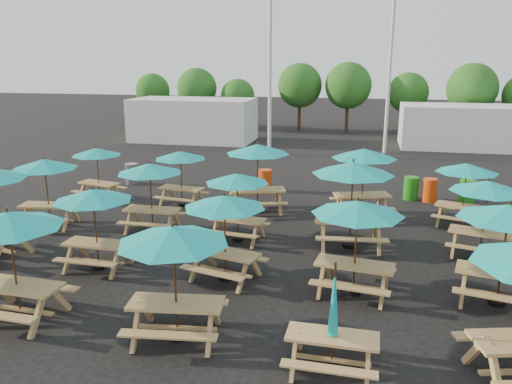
% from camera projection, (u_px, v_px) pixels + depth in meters
% --- Properties ---
extents(ground, '(120.00, 120.00, 0.00)m').
position_uv_depth(ground, '(245.00, 239.00, 15.18)').
color(ground, black).
rests_on(ground, ground).
extents(picnic_unit_2, '(2.37, 2.37, 2.27)m').
position_uv_depth(picnic_unit_2, '(45.00, 168.00, 15.84)').
color(picnic_unit_2, '#A6844A').
rests_on(picnic_unit_2, ground).
extents(picnic_unit_3, '(2.23, 2.23, 2.06)m').
position_uv_depth(picnic_unit_3, '(97.00, 155.00, 19.05)').
color(picnic_unit_3, '#A6844A').
rests_on(picnic_unit_3, ground).
extents(picnic_unit_4, '(2.27, 2.27, 2.39)m').
position_uv_depth(picnic_unit_4, '(9.00, 226.00, 9.97)').
color(picnic_unit_4, '#A6844A').
rests_on(picnic_unit_4, ground).
extents(picnic_unit_5, '(2.01, 2.01, 2.16)m').
position_uv_depth(picnic_unit_5, '(93.00, 199.00, 12.58)').
color(picnic_unit_5, '#A6844A').
rests_on(picnic_unit_5, ground).
extents(picnic_unit_6, '(2.08, 2.08, 2.22)m').
position_uv_depth(picnic_unit_6, '(150.00, 172.00, 15.41)').
color(picnic_unit_6, '#A6844A').
rests_on(picnic_unit_6, ground).
extents(picnic_unit_7, '(2.17, 2.17, 2.08)m').
position_uv_depth(picnic_unit_7, '(180.00, 158.00, 18.25)').
color(picnic_unit_7, '#A6844A').
rests_on(picnic_unit_7, ground).
extents(picnic_unit_8, '(2.39, 2.39, 2.33)m').
position_uv_depth(picnic_unit_8, '(173.00, 241.00, 9.27)').
color(picnic_unit_8, '#A6844A').
rests_on(picnic_unit_8, ground).
extents(picnic_unit_9, '(2.43, 2.43, 2.18)m').
position_uv_depth(picnic_unit_9, '(224.00, 206.00, 11.93)').
color(picnic_unit_9, '#A6844A').
rests_on(picnic_unit_9, ground).
extents(picnic_unit_10, '(2.13, 2.13, 2.10)m').
position_uv_depth(picnic_unit_10, '(237.00, 182.00, 14.62)').
color(picnic_unit_10, '#A6844A').
rests_on(picnic_unit_10, ground).
extents(picnic_unit_11, '(2.86, 2.86, 2.47)m').
position_uv_depth(picnic_unit_11, '(258.00, 153.00, 17.44)').
color(picnic_unit_11, '#A6844A').
rests_on(picnic_unit_11, ground).
extents(picnic_unit_12, '(1.61, 1.41, 2.04)m').
position_uv_depth(picnic_unit_12, '(333.00, 327.00, 8.57)').
color(picnic_unit_12, '#A6844A').
rests_on(picnic_unit_12, ground).
extents(picnic_unit_13, '(2.34, 2.34, 2.28)m').
position_uv_depth(picnic_unit_13, '(357.00, 213.00, 11.14)').
color(picnic_unit_13, '#A6844A').
rests_on(picnic_unit_13, ground).
extents(picnic_unit_14, '(2.60, 2.60, 2.55)m').
position_uv_depth(picnic_unit_14, '(353.00, 173.00, 14.00)').
color(picnic_unit_14, '#A6844A').
rests_on(picnic_unit_14, ground).
extents(picnic_unit_15, '(2.77, 2.77, 2.42)m').
position_uv_depth(picnic_unit_15, '(364.00, 157.00, 16.84)').
color(picnic_unit_15, '#A6844A').
rests_on(picnic_unit_15, ground).
extents(picnic_unit_17, '(2.56, 2.56, 2.34)m').
position_uv_depth(picnic_unit_17, '(508.00, 218.00, 10.63)').
color(picnic_unit_17, '#A6844A').
rests_on(picnic_unit_17, ground).
extents(picnic_unit_18, '(2.45, 2.45, 2.19)m').
position_uv_depth(picnic_unit_18, '(488.00, 191.00, 13.36)').
color(picnic_unit_18, '#A6844A').
rests_on(picnic_unit_18, ground).
extents(picnic_unit_19, '(2.45, 2.45, 2.13)m').
position_uv_depth(picnic_unit_19, '(467.00, 171.00, 15.88)').
color(picnic_unit_19, '#A6844A').
rests_on(picnic_unit_19, ground).
extents(waste_bin_0, '(0.56, 0.56, 0.90)m').
position_uv_depth(waste_bin_0, '(132.00, 174.00, 21.89)').
color(waste_bin_0, gray).
rests_on(waste_bin_0, ground).
extents(waste_bin_1, '(0.56, 0.56, 0.90)m').
position_uv_depth(waste_bin_1, '(265.00, 180.00, 20.69)').
color(waste_bin_1, '#D9400C').
rests_on(waste_bin_1, ground).
extents(waste_bin_2, '(0.56, 0.56, 0.90)m').
position_uv_depth(waste_bin_2, '(411.00, 188.00, 19.41)').
color(waste_bin_2, '#1C7E17').
rests_on(waste_bin_2, ground).
extents(waste_bin_3, '(0.56, 0.56, 0.90)m').
position_uv_depth(waste_bin_3, '(430.00, 190.00, 19.12)').
color(waste_bin_3, '#D9400C').
rests_on(waste_bin_3, ground).
extents(waste_bin_4, '(0.56, 0.56, 0.90)m').
position_uv_depth(waste_bin_4, '(467.00, 191.00, 18.94)').
color(waste_bin_4, '#1C7E17').
rests_on(waste_bin_4, ground).
extents(mast_0, '(0.20, 0.20, 12.00)m').
position_uv_depth(mast_0, '(270.00, 47.00, 27.28)').
color(mast_0, silver).
rests_on(mast_0, ground).
extents(mast_1, '(0.20, 0.20, 12.00)m').
position_uv_depth(mast_1, '(391.00, 47.00, 27.79)').
color(mast_1, silver).
rests_on(mast_1, ground).
extents(event_tent_0, '(8.00, 4.00, 2.80)m').
position_uv_depth(event_tent_0, '(193.00, 120.00, 33.49)').
color(event_tent_0, silver).
rests_on(event_tent_0, ground).
extents(event_tent_1, '(7.00, 4.00, 2.60)m').
position_uv_depth(event_tent_1, '(459.00, 127.00, 30.88)').
color(event_tent_1, silver).
rests_on(event_tent_1, ground).
extents(tree_0, '(2.80, 2.80, 4.24)m').
position_uv_depth(tree_0, '(153.00, 91.00, 41.24)').
color(tree_0, '#382314').
rests_on(tree_0, ground).
extents(tree_1, '(3.11, 3.11, 4.72)m').
position_uv_depth(tree_1, '(197.00, 88.00, 38.98)').
color(tree_1, '#382314').
rests_on(tree_1, ground).
extents(tree_2, '(2.59, 2.59, 3.93)m').
position_uv_depth(tree_2, '(238.00, 96.00, 38.17)').
color(tree_2, '#382314').
rests_on(tree_2, ground).
extents(tree_3, '(3.36, 3.36, 5.09)m').
position_uv_depth(tree_3, '(300.00, 86.00, 38.00)').
color(tree_3, '#382314').
rests_on(tree_3, ground).
extents(tree_4, '(3.41, 3.41, 5.17)m').
position_uv_depth(tree_4, '(348.00, 86.00, 36.78)').
color(tree_4, '#382314').
rests_on(tree_4, ground).
extents(tree_5, '(2.94, 2.94, 4.45)m').
position_uv_depth(tree_5, '(408.00, 93.00, 36.39)').
color(tree_5, '#382314').
rests_on(tree_5, ground).
extents(tree_6, '(3.38, 3.38, 5.13)m').
position_uv_depth(tree_6, '(472.00, 88.00, 33.75)').
color(tree_6, '#382314').
rests_on(tree_6, ground).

